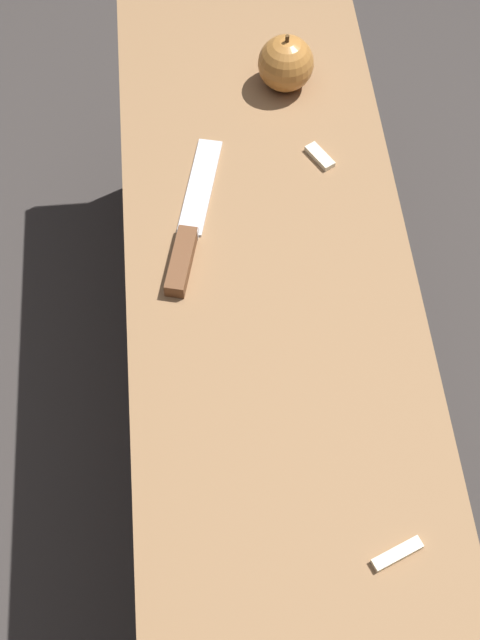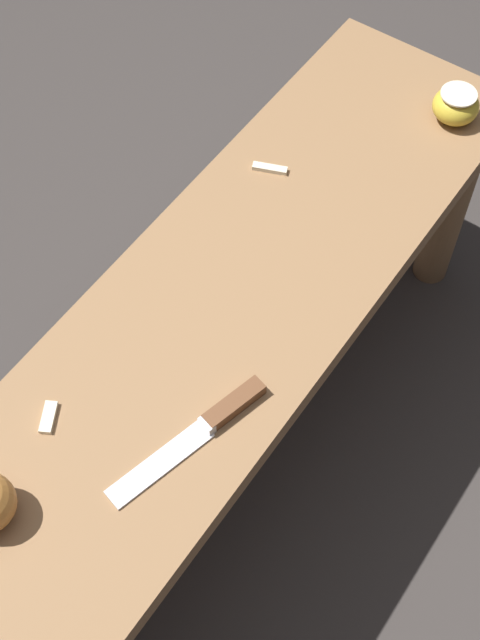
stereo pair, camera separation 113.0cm
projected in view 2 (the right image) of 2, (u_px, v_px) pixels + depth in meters
name	position (u px, v px, depth m)	size (l,w,h in m)	color
ground_plane	(214.00, 461.00, 1.68)	(8.00, 8.00, 0.00)	#383330
wooden_bench	(208.00, 359.00, 1.35)	(1.37, 0.36, 0.49)	olive
knife	(211.00, 422.00, 1.18)	(0.25, 0.09, 0.02)	silver
apple_cut	(456.00, 105.00, 1.47)	(0.08, 0.08, 0.05)	gold
apple_slice_near_knife	(48.00, 417.00, 1.19)	(0.05, 0.04, 0.01)	beige
apple_slice_center	(270.00, 168.00, 1.43)	(0.03, 0.06, 0.01)	beige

